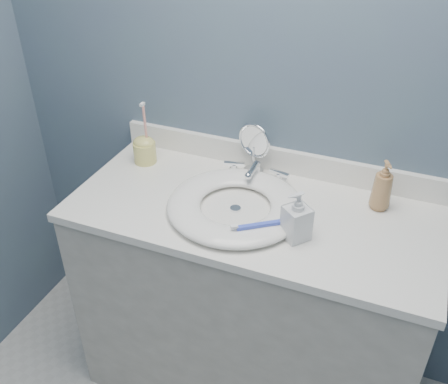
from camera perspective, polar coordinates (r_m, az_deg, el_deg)
The scene contains 12 objects.
back_wall at distance 1.73m, azimuth 6.71°, elevation 11.81°, with size 2.20×0.02×2.40m, color #4C5A72.
vanity_cabinet at distance 1.95m, azimuth 2.86°, elevation -12.78°, with size 1.20×0.55×0.85m, color beige.
countertop at distance 1.66m, azimuth 3.29°, elevation -2.27°, with size 1.22×0.57×0.03m, color white.
backsplash at distance 1.84m, azimuth 6.05°, elevation 3.72°, with size 1.22×0.02×0.09m, color white.
basin at distance 1.63m, azimuth 1.32°, elevation -1.49°, with size 0.45×0.45×0.04m, color white, non-canonical shape.
drain at distance 1.64m, azimuth 1.31°, elevation -1.92°, with size 0.04×0.04×0.01m, color silver.
faucet at distance 1.78m, azimuth 3.58°, elevation 2.12°, with size 0.25×0.13×0.07m.
makeup_mirror at distance 1.79m, azimuth 3.46°, elevation 5.24°, with size 0.13×0.08×0.20m.
soap_bottle_amber at distance 1.68m, azimuth 17.68°, elevation 0.71°, with size 0.07×0.07×0.17m, color #A4774A.
soap_bottle_clear at distance 1.49m, azimuth 8.35°, elevation -2.70°, with size 0.07×0.07×0.16m, color silver.
toothbrush_holder at distance 1.90m, azimuth -9.07°, elevation 4.92°, with size 0.09×0.09×0.24m.
toothbrush_lying at distance 1.51m, azimuth 4.05°, elevation -3.79°, with size 0.15×0.11×0.02m.
Camera 1 is at (0.41, -0.31, 1.84)m, focal length 40.00 mm.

